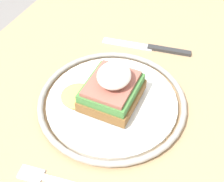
% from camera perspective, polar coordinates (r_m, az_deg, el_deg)
% --- Properties ---
extents(dining_table, '(0.94, 0.69, 0.76)m').
position_cam_1_polar(dining_table, '(0.65, 1.94, -12.17)').
color(dining_table, tan).
rests_on(dining_table, ground_plane).
extents(plate, '(0.26, 0.26, 0.02)m').
position_cam_1_polar(plate, '(0.54, 0.00, -1.97)').
color(plate, silver).
rests_on(plate, dining_table).
extents(sandwich, '(0.10, 0.13, 0.07)m').
position_cam_1_polar(sandwich, '(0.52, -0.11, 0.61)').
color(sandwich, brown).
rests_on(sandwich, plate).
extents(fork, '(0.04, 0.14, 0.00)m').
position_cam_1_polar(fork, '(0.47, -9.69, -16.01)').
color(fork, silver).
rests_on(fork, dining_table).
extents(knife, '(0.04, 0.19, 0.01)m').
position_cam_1_polar(knife, '(0.66, 7.50, 7.82)').
color(knife, '#2D2D2D').
rests_on(knife, dining_table).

